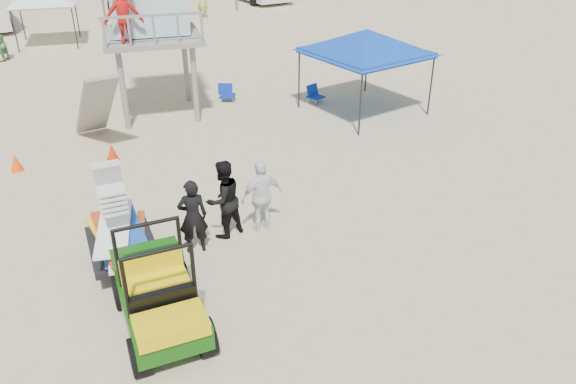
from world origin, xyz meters
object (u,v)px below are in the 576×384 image
utility_cart (157,289)px  man_left (193,217)px  surf_trailer (119,231)px  lifeguard_tower (144,4)px  canopy_blue (367,33)px

utility_cart → man_left: (1.52, 2.04, -0.04)m
surf_trailer → lifeguard_tower: bearing=66.2°
utility_cart → man_left: bearing=53.2°
man_left → lifeguard_tower: size_ratio=0.34×
surf_trailer → lifeguard_tower: lifeguard_tower is taller
surf_trailer → canopy_blue: size_ratio=0.68×
surf_trailer → lifeguard_tower: 9.77m
man_left → lifeguard_tower: (2.24, 8.83, 2.91)m
lifeguard_tower → man_left: bearing=-104.3°
surf_trailer → lifeguard_tower: (3.76, 8.53, 2.93)m
utility_cart → canopy_blue: 12.64m
man_left → canopy_blue: size_ratio=0.47×
utility_cart → surf_trailer: bearing=89.9°
man_left → canopy_blue: (8.68, 5.18, 1.90)m
utility_cart → man_left: 2.54m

